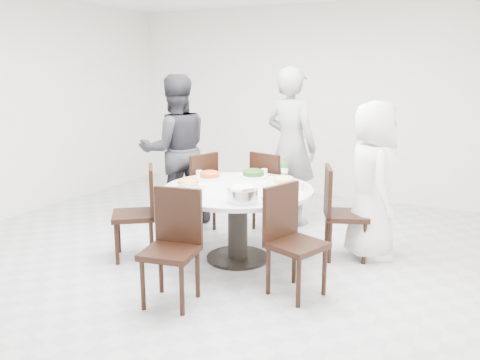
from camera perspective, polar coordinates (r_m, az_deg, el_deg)
The scene contains 23 objects.
floor at distance 5.36m, azimuth -3.28°, elevation -8.46°, with size 6.00×6.00×0.01m, color #BBBBC1.
wall_back at distance 7.74m, azimuth 8.24°, elevation 8.70°, with size 6.00×0.01×2.80m, color white.
wall_left at distance 7.06m, azimuth -24.99°, elevation 7.24°, with size 0.01×6.00×2.80m, color white.
dining_table at distance 5.14m, azimuth -0.26°, elevation -4.95°, with size 1.50×1.50×0.75m, color silver.
chair_ne at distance 5.27m, azimuth 11.82°, elevation -3.65°, with size 0.42×0.42×0.95m, color black.
chair_n at distance 6.07m, azimuth 3.84°, elevation -1.19°, with size 0.42×0.42×0.95m, color black.
chair_nw at distance 6.03m, azimuth -5.24°, elevation -1.32°, with size 0.42×0.42×0.95m, color black.
chair_sw at distance 5.27m, azimuth -11.88°, elevation -3.64°, with size 0.42×0.42×0.95m, color black.
chair_s at distance 4.22m, azimuth -7.88°, elevation -7.73°, with size 0.42×0.42×0.95m, color black.
chair_se at distance 4.36m, azimuth 6.42°, elevation -6.98°, with size 0.42×0.42×0.95m, color black.
diner_right at distance 5.28m, azimuth 14.63°, elevation -0.07°, with size 0.79×0.51×1.61m, color silver.
diner_middle at distance 6.26m, azimuth 5.72°, elevation 3.76°, with size 0.70×0.46×1.92m, color black.
diner_left at distance 6.31m, azimuth -7.25°, elevation 3.36°, with size 0.89×0.69×1.83m, color black.
dish_greens at distance 5.49m, azimuth 1.51°, elevation 0.67°, with size 0.30×0.30×0.08m, color white.
dish_pale at distance 5.17m, azimuth 4.95°, elevation -0.16°, with size 0.28×0.28×0.07m, color white.
dish_orange at distance 5.41m, azimuth -3.42°, elevation 0.46°, with size 0.27×0.27×0.07m, color white.
dish_redbrown at distance 4.66m, azimuth 3.93°, elevation -1.64°, with size 0.27×0.27×0.07m, color white.
dish_tofu at distance 5.07m, azimuth -5.84°, elevation -0.46°, with size 0.27×0.27×0.07m, color white.
rice_bowl at distance 4.52m, azimuth 0.29°, elevation -1.73°, with size 0.27×0.27×0.12m, color silver.
soup_bowl at distance 4.77m, azimuth -5.88°, elevation -1.24°, with size 0.28×0.28×0.08m, color white.
beverage_bottle at distance 5.39m, azimuth 5.04°, elevation 1.28°, with size 0.07×0.07×0.24m, color #2E6B2A.
tea_cups at distance 5.58m, azimuth 2.44°, elevation 0.89°, with size 0.07×0.07×0.08m, color white.
chopsticks at distance 5.62m, azimuth 2.95°, elevation 0.60°, with size 0.24×0.04×0.01m, color tan, non-canonical shape.
Camera 1 is at (2.59, -4.27, 1.95)m, focal length 38.00 mm.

